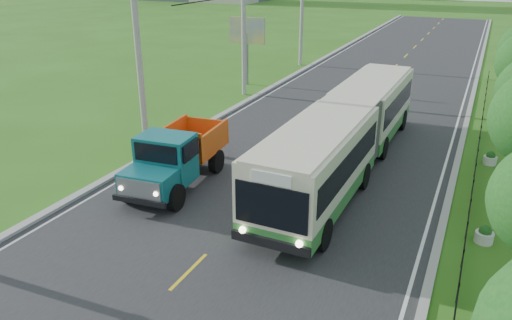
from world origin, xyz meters
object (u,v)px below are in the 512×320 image
Objects in this scene: pole_mid at (244,24)px; planter_far at (493,115)px; pole_far at (302,9)px; dump_truck at (176,154)px; planter_near at (484,235)px; bus at (348,130)px; planter_mid at (490,159)px; billboard_left at (247,35)px; pole_near at (139,51)px.

planter_far is (16.86, 1.00, -4.81)m from pole_mid.
pole_far reaches higher than dump_truck.
planter_near is 7.80m from bus.
planter_mid is 8.00m from planter_far.
pole_mid is at bearing -67.58° from billboard_left.
planter_far is (0.00, 8.00, 0.00)m from planter_mid.
pole_near is 18.23m from planter_mid.
planter_near and planter_far have the same top height.
bus is at bearing -149.41° from planter_mid.
pole_mid is at bearing 100.08° from dump_truck.
pole_mid is 23.08m from planter_near.
pole_far is 20.70m from planter_far.
bus is at bearing -49.23° from billboard_left.
dump_truck is at bearing -39.35° from pole_near.
pole_far is 14.93× the size of planter_near.
pole_far is 14.93× the size of planter_mid.
bus reaches higher than planter_far.
pole_mid is at bearing 90.00° from pole_near.
pole_mid is at bearing 157.46° from planter_mid.
billboard_left is at bearing 94.72° from pole_near.
dump_truck is at bearing -146.03° from planter_mid.
planter_near is at bearing -33.54° from bus.
planter_near is at bearing -58.01° from pole_far.
pole_far is 1.55× the size of dump_truck.
billboard_left is 0.81× the size of dump_truck.
pole_mid is 14.93× the size of planter_far.
billboard_left reaches higher than dump_truck.
planter_near is 16.00m from planter_far.
pole_near and pole_mid have the same top height.
pole_mid is 0.57× the size of bus.
dump_truck is (4.26, -15.49, -3.61)m from pole_mid.
billboard_left is 0.30× the size of bus.
pole_near reaches higher than bus.
billboard_left is (-1.24, 3.00, -1.23)m from pole_mid.
pole_mid reaches higher than planter_far.
planter_far is (16.86, -11.00, -4.81)m from pole_far.
planter_mid is 0.13× the size of billboard_left.
bus is (10.59, -10.71, -3.07)m from pole_mid.
pole_mid is 1.92× the size of billboard_left.
billboard_left is (-18.10, 2.00, 3.58)m from planter_far.
dump_truck is (-6.33, -4.78, -0.54)m from bus.
planter_far is 0.10× the size of dump_truck.
bus is (11.82, -13.71, -1.84)m from billboard_left.
dump_truck is (-12.60, -16.49, 1.20)m from planter_far.
pole_far reaches higher than planter_near.
pole_near is 11.10m from bus.
pole_near is 14.93× the size of planter_far.
planter_near is at bearing -90.00° from planter_far.
billboard_left is (-1.24, 15.00, -1.23)m from pole_near.
billboard_left reaches higher than bus.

